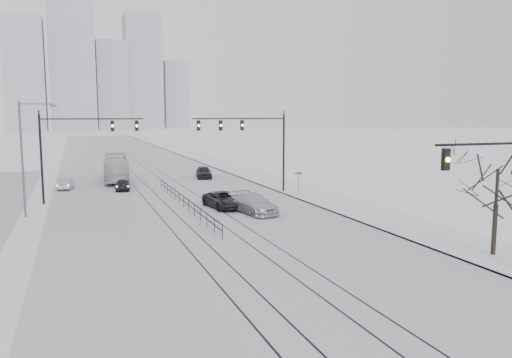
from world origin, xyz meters
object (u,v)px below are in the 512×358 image
bare_tree (498,178)px  sedan_nb_front (224,200)px  sedan_nb_far (204,172)px  sedan_sb_inner (123,185)px  sedan_sb_outer (66,183)px  sedan_nb_right (254,204)px  box_truck (116,168)px  traffic_mast_near (508,186)px

bare_tree → sedan_nb_front: bare_tree is taller
bare_tree → sedan_nb_far: 40.92m
sedan_sb_inner → sedan_sb_outer: (-5.70, 2.96, 0.00)m
bare_tree → sedan_sb_outer: bare_tree is taller
sedan_sb_inner → sedan_sb_outer: 6.42m
sedan_sb_outer → sedan_nb_right: 24.32m
sedan_nb_front → box_truck: box_truck is taller
sedan_sb_inner → sedan_nb_right: size_ratio=0.68×
bare_tree → sedan_nb_far: (-6.61, 40.21, -3.73)m
sedan_nb_far → box_truck: 10.73m
sedan_sb_outer → sedan_nb_right: (14.57, -19.48, 0.16)m
bare_tree → sedan_sb_outer: (-22.95, 35.97, -3.86)m
sedan_nb_front → sedan_nb_far: (3.44, 20.70, 0.07)m
sedan_nb_front → sedan_nb_right: size_ratio=0.93×
traffic_mast_near → sedan_nb_far: traffic_mast_near is taller
bare_tree → sedan_sb_inner: 37.44m
traffic_mast_near → box_truck: size_ratio=0.61×
traffic_mast_near → sedan_nb_right: size_ratio=1.29×
sedan_sb_inner → sedan_nb_front: size_ratio=0.73×
sedan_sb_outer → sedan_nb_far: 16.88m
bare_tree → sedan_nb_far: bare_tree is taller
traffic_mast_near → sedan_sb_inner: bearing=112.4°
traffic_mast_near → sedan_sb_inner: size_ratio=1.91×
box_truck → bare_tree: bearing=116.6°
sedan_nb_front → sedan_nb_far: sedan_nb_far is taller
traffic_mast_near → sedan_nb_far: size_ratio=1.56×
sedan_sb_outer → sedan_nb_right: size_ratio=0.70×
sedan_nb_right → bare_tree: bearing=-73.3°
sedan_sb_inner → sedan_nb_front: sedan_nb_front is taller
traffic_mast_near → sedan_sb_outer: size_ratio=1.84×
sedan_sb_inner → sedan_nb_right: bearing=123.6°
sedan_sb_outer → sedan_nb_front: 20.91m
sedan_nb_far → sedan_nb_front: bearing=-90.2°
traffic_mast_near → sedan_nb_right: bearing=107.0°
bare_tree → sedan_nb_right: bearing=116.9°
sedan_nb_front → traffic_mast_near: bearing=-78.2°
sedan_nb_far → box_truck: bearing=-175.1°
bare_tree → sedan_nb_front: size_ratio=1.21×
sedan_nb_right → traffic_mast_near: bearing=-83.2°
sedan_nb_front → sedan_nb_right: (1.68, -3.02, 0.09)m
sedan_nb_far → traffic_mast_near: bearing=-75.2°
traffic_mast_near → sedan_nb_right: traffic_mast_near is taller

